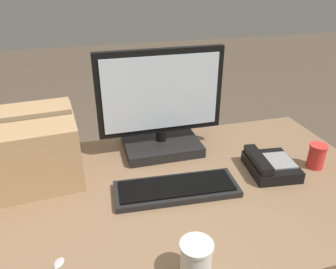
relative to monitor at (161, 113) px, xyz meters
The scene contains 7 objects.
office_desk 0.63m from the monitor, 116.81° to the right, with size 1.80×0.90×0.71m.
monitor is the anchor object (origin of this frame).
keyboard 0.36m from the monitor, 94.62° to the right, with size 0.45×0.19×0.03m.
desk_phone 0.49m from the monitor, 38.65° to the right, with size 0.19×0.22×0.07m.
paper_cup_left 0.69m from the monitor, 96.82° to the right, with size 0.09×0.09×0.11m.
paper_cup_right 0.65m from the monitor, 29.00° to the right, with size 0.07×0.07×0.10m.
cardboard_box 0.55m from the monitor, behind, with size 0.40×0.37×0.25m.
Camera 1 is at (-0.16, -0.93, 1.43)m, focal length 35.00 mm.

